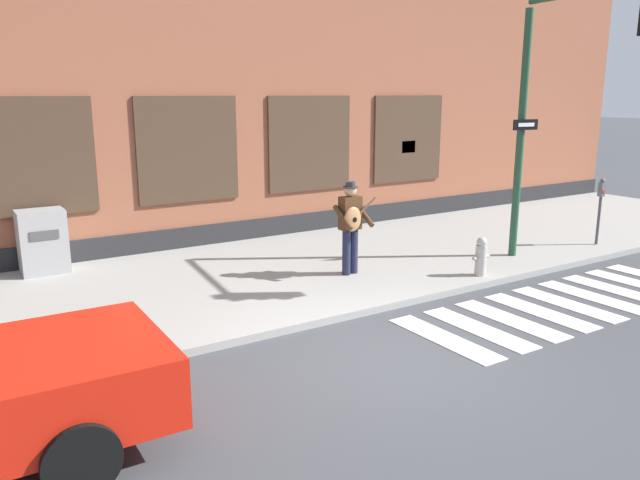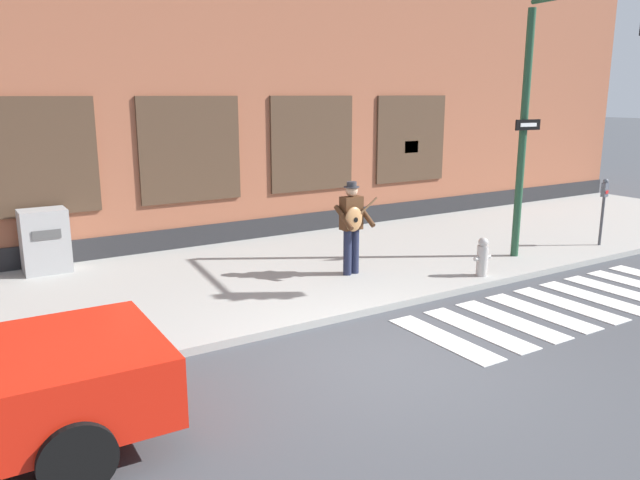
{
  "view_description": "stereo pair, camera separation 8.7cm",
  "coord_description": "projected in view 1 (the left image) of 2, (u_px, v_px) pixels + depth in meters",
  "views": [
    {
      "loc": [
        -4.67,
        -5.68,
        3.29
      ],
      "look_at": [
        0.1,
        1.78,
        1.21
      ],
      "focal_mm": 35.0,
      "sensor_mm": 36.0,
      "label": 1
    },
    {
      "loc": [
        -4.59,
        -5.73,
        3.29
      ],
      "look_at": [
        0.1,
        1.78,
        1.21
      ],
      "focal_mm": 35.0,
      "sensor_mm": 36.0,
      "label": 2
    }
  ],
  "objects": [
    {
      "name": "building_backdrop",
      "position": [
        150.0,
        30.0,
        13.9
      ],
      "size": [
        28.0,
        4.06,
        9.35
      ],
      "color": "#99563D",
      "rests_on": "ground"
    },
    {
      "name": "busker",
      "position": [
        351.0,
        223.0,
        11.04
      ],
      "size": [
        0.71,
        0.53,
        1.68
      ],
      "color": "#1E233D",
      "rests_on": "sidewalk"
    },
    {
      "name": "ground_plane",
      "position": [
        389.0,
        361.0,
        7.86
      ],
      "size": [
        160.0,
        160.0,
        0.0
      ],
      "primitive_type": "plane",
      "color": "#424449"
    },
    {
      "name": "crosswalk",
      "position": [
        567.0,
        304.0,
        9.99
      ],
      "size": [
        5.78,
        1.9,
        0.01
      ],
      "color": "silver",
      "rests_on": "ground"
    },
    {
      "name": "fire_hydrant",
      "position": [
        481.0,
        257.0,
        11.12
      ],
      "size": [
        0.38,
        0.2,
        0.7
      ],
      "color": "#B2ADA8",
      "rests_on": "sidewalk"
    },
    {
      "name": "traffic_light",
      "position": [
        571.0,
        80.0,
        10.84
      ],
      "size": [
        0.72,
        2.89,
        4.91
      ],
      "color": "#234C33",
      "rests_on": "sidewalk"
    },
    {
      "name": "utility_box",
      "position": [
        43.0,
        241.0,
        11.23
      ],
      "size": [
        0.8,
        0.6,
        1.16
      ],
      "color": "#9E9E9E",
      "rests_on": "sidewalk"
    },
    {
      "name": "sidewalk",
      "position": [
        246.0,
        278.0,
        11.19
      ],
      "size": [
        28.0,
        5.2,
        0.12
      ],
      "color": "#9E9E99",
      "rests_on": "ground"
    },
    {
      "name": "parking_meter",
      "position": [
        600.0,
        201.0,
        13.28
      ],
      "size": [
        0.13,
        0.11,
        1.44
      ],
      "color": "#47474C",
      "rests_on": "sidewalk"
    }
  ]
}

